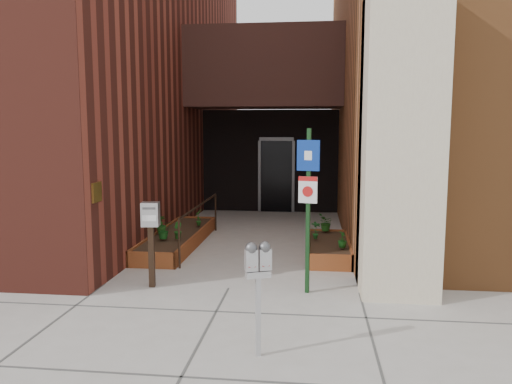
% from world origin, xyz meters
% --- Properties ---
extents(ground, '(80.00, 80.00, 0.00)m').
position_xyz_m(ground, '(0.00, 0.00, 0.00)').
color(ground, '#9E9991').
rests_on(ground, ground).
extents(architecture, '(20.00, 14.60, 10.00)m').
position_xyz_m(architecture, '(-0.18, 6.89, 4.98)').
color(architecture, maroon).
rests_on(architecture, ground).
extents(planter_left, '(0.90, 3.60, 0.30)m').
position_xyz_m(planter_left, '(-1.55, 2.70, 0.13)').
color(planter_left, brown).
rests_on(planter_left, ground).
extents(planter_right, '(0.80, 2.20, 0.30)m').
position_xyz_m(planter_right, '(1.60, 2.20, 0.13)').
color(planter_right, brown).
rests_on(planter_right, ground).
extents(handrail, '(0.04, 3.34, 0.90)m').
position_xyz_m(handrail, '(-1.05, 2.65, 0.75)').
color(handrail, black).
rests_on(handrail, ground).
extents(parking_meter, '(0.29, 0.20, 1.27)m').
position_xyz_m(parking_meter, '(0.71, -2.24, 0.99)').
color(parking_meter, '#B8B8BB').
rests_on(parking_meter, ground).
extents(sign_post, '(0.33, 0.12, 2.47)m').
position_xyz_m(sign_post, '(1.21, -0.07, 1.52)').
color(sign_post, '#123315').
rests_on(sign_post, ground).
extents(payment_dropbox, '(0.29, 0.23, 1.34)m').
position_xyz_m(payment_dropbox, '(-1.20, -0.06, 0.96)').
color(payment_dropbox, black).
rests_on(payment_dropbox, ground).
extents(shrub_left_a, '(0.43, 0.43, 0.35)m').
position_xyz_m(shrub_left_a, '(-1.63, 1.99, 0.48)').
color(shrub_left_a, '#164F18').
rests_on(shrub_left_a, planter_left).
extents(shrub_left_b, '(0.26, 0.26, 0.33)m').
position_xyz_m(shrub_left_b, '(-1.36, 2.03, 0.47)').
color(shrub_left_b, '#1A5217').
rests_on(shrub_left_b, planter_left).
extents(shrub_left_c, '(0.27, 0.27, 0.36)m').
position_xyz_m(shrub_left_c, '(-1.85, 2.52, 0.48)').
color(shrub_left_c, '#235718').
rests_on(shrub_left_c, planter_left).
extents(shrub_left_d, '(0.23, 0.23, 0.37)m').
position_xyz_m(shrub_left_d, '(-1.26, 3.38, 0.48)').
color(shrub_left_d, '#1D5919').
rests_on(shrub_left_d, planter_left).
extents(shrub_right_a, '(0.18, 0.18, 0.29)m').
position_xyz_m(shrub_right_a, '(1.83, 1.66, 0.45)').
color(shrub_right_a, '#185619').
rests_on(shrub_right_a, planter_right).
extents(shrub_right_b, '(0.24, 0.24, 0.36)m').
position_xyz_m(shrub_right_b, '(1.35, 2.32, 0.48)').
color(shrub_right_b, '#1A5E20').
rests_on(shrub_right_b, planter_right).
extents(shrub_right_c, '(0.37, 0.37, 0.36)m').
position_xyz_m(shrub_right_c, '(1.56, 3.10, 0.48)').
color(shrub_right_c, '#1D5719').
rests_on(shrub_right_c, planter_right).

